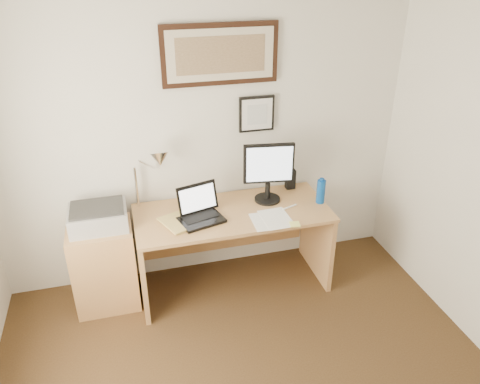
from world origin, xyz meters
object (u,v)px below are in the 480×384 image
object	(u,v)px
side_cabinet	(105,266)
water_bottle	(321,192)
laptop	(200,212)
desk	(230,230)
printer	(98,217)
book	(166,227)
lcd_monitor	(269,170)

from	to	relation	value
side_cabinet	water_bottle	distance (m)	1.89
water_bottle	laptop	distance (m)	1.04
laptop	desk	bearing A→B (deg)	23.59
side_cabinet	printer	size ratio (longest dim) A/B	1.66
book	printer	distance (m)	0.54
water_bottle	lcd_monitor	size ratio (longest dim) A/B	0.40
water_bottle	desk	bearing A→B (deg)	170.48
desk	lcd_monitor	xyz separation A→B (m)	(0.34, 0.02, 0.53)
side_cabinet	desk	bearing A→B (deg)	1.89
water_bottle	printer	bearing A→B (deg)	176.19
side_cabinet	printer	xyz separation A→B (m)	(0.01, 0.03, 0.45)
water_bottle	printer	distance (m)	1.82
water_bottle	lcd_monitor	world-z (taller)	lcd_monitor
lcd_monitor	water_bottle	bearing A→B (deg)	-18.92
water_bottle	desk	distance (m)	0.84
side_cabinet	water_bottle	size ratio (longest dim) A/B	3.54
desk	laptop	size ratio (longest dim) A/B	4.09
side_cabinet	laptop	distance (m)	0.91
side_cabinet	book	xyz separation A→B (m)	(0.51, -0.17, 0.40)
side_cabinet	book	bearing A→B (deg)	-18.24
water_bottle	laptop	world-z (taller)	laptop
desk	printer	bearing A→B (deg)	-179.66
water_bottle	book	world-z (taller)	water_bottle
book	laptop	bearing A→B (deg)	15.95
book	printer	world-z (taller)	printer
book	lcd_monitor	world-z (taller)	lcd_monitor
printer	lcd_monitor	bearing A→B (deg)	0.96
book	laptop	size ratio (longest dim) A/B	0.75
side_cabinet	book	size ratio (longest dim) A/B	2.49
water_bottle	printer	size ratio (longest dim) A/B	0.47
water_bottle	desk	world-z (taller)	water_bottle
water_bottle	laptop	bearing A→B (deg)	179.65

